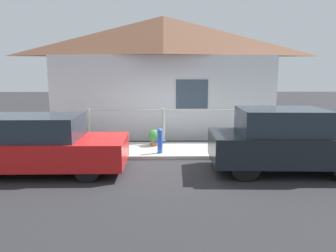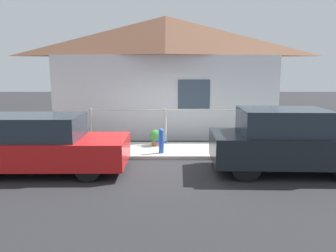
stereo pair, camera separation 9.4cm
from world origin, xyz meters
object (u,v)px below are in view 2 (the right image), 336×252
object	(u,v)px
car_right	(285,141)
potted_plant_by_fence	(78,134)
fire_hydrant	(160,140)
potted_plant_near_hydrant	(155,137)
car_left	(38,144)

from	to	relation	value
car_right	potted_plant_by_fence	xyz separation A→B (m)	(-5.66, 2.48, -0.31)
fire_hydrant	potted_plant_near_hydrant	distance (m)	0.97
car_left	potted_plant_near_hydrant	bearing A→B (deg)	40.98
car_left	car_right	distance (m)	5.92
car_right	potted_plant_near_hydrant	size ratio (longest dim) A/B	7.24
potted_plant_near_hydrant	car_left	bearing A→B (deg)	-138.61
car_left	fire_hydrant	xyz separation A→B (m)	(2.89, 1.44, -0.21)
fire_hydrant	potted_plant_near_hydrant	size ratio (longest dim) A/B	1.41
potted_plant_by_fence	fire_hydrant	bearing A→B (deg)	-21.64
car_left	potted_plant_near_hydrant	world-z (taller)	car_left
car_right	fire_hydrant	world-z (taller)	car_right
car_left	car_right	size ratio (longest dim) A/B	1.12
car_left	potted_plant_near_hydrant	distance (m)	3.62
car_right	fire_hydrant	distance (m)	3.37
car_left	car_right	bearing A→B (deg)	-0.39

